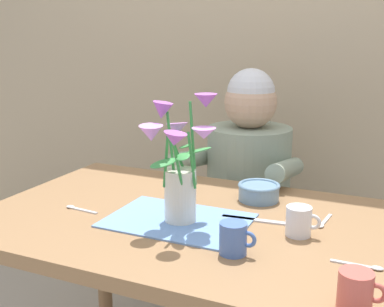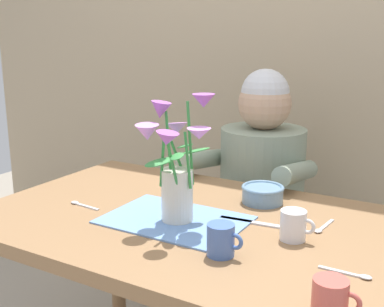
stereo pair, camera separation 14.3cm
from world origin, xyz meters
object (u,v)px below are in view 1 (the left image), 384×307
object	(u,v)px
seated_person	(246,207)
ceramic_bowl	(259,191)
flower_vase	(179,165)
dinner_knife	(254,220)
tea_cup	(234,238)
coffee_cup	(300,220)
ceramic_mug	(356,291)

from	to	relation	value
seated_person	ceramic_bowl	world-z (taller)	seated_person
flower_vase	dinner_knife	bearing A→B (deg)	26.78
flower_vase	tea_cup	world-z (taller)	flower_vase
seated_person	coffee_cup	size ratio (longest dim) A/B	12.20
tea_cup	ceramic_bowl	bearing A→B (deg)	98.15
seated_person	ceramic_mug	world-z (taller)	seated_person
seated_person	dinner_knife	world-z (taller)	seated_person
coffee_cup	flower_vase	bearing A→B (deg)	-171.14
flower_vase	ceramic_bowl	size ratio (longest dim) A/B	2.68
seated_person	coffee_cup	xyz separation A→B (m)	(0.34, -0.61, 0.22)
flower_vase	ceramic_bowl	bearing A→B (deg)	61.15
ceramic_bowl	tea_cup	size ratio (longest dim) A/B	1.46
coffee_cup	dinner_knife	bearing A→B (deg)	161.91
seated_person	flower_vase	xyz separation A→B (m)	(0.01, -0.66, 0.35)
seated_person	flower_vase	size ratio (longest dim) A/B	3.12
dinner_knife	ceramic_mug	size ratio (longest dim) A/B	2.04
flower_vase	ceramic_bowl	world-z (taller)	flower_vase
seated_person	ceramic_bowl	xyz separation A→B (m)	(0.16, -0.39, 0.21)
ceramic_mug	seated_person	bearing A→B (deg)	119.27
flower_vase	ceramic_mug	bearing A→B (deg)	-27.72
coffee_cup	tea_cup	bearing A→B (deg)	-123.65
flower_vase	dinner_knife	xyz separation A→B (m)	(0.19, 0.10, -0.17)
seated_person	flower_vase	world-z (taller)	seated_person
flower_vase	ceramic_mug	size ratio (longest dim) A/B	3.91
seated_person	ceramic_bowl	distance (m)	0.47
coffee_cup	tea_cup	world-z (taller)	same
ceramic_bowl	tea_cup	world-z (taller)	tea_cup
ceramic_bowl	dinner_knife	xyz separation A→B (m)	(0.04, -0.18, -0.03)
flower_vase	dinner_knife	distance (m)	0.27
flower_vase	tea_cup	bearing A→B (deg)	-31.96
ceramic_bowl	coffee_cup	distance (m)	0.29
ceramic_bowl	dinner_knife	distance (m)	0.18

